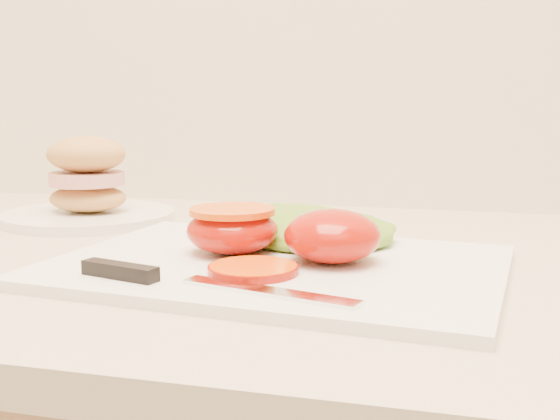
# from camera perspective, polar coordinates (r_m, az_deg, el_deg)

# --- Properties ---
(cutting_board) EXTENTS (0.42, 0.32, 0.01)m
(cutting_board) POSITION_cam_1_polar(r_m,az_deg,el_deg) (0.63, -0.23, -4.60)
(cutting_board) COLOR white
(cutting_board) RESTS_ON counter
(tomato_half_dome) EXTENTS (0.09, 0.09, 0.05)m
(tomato_half_dome) POSITION_cam_1_polar(r_m,az_deg,el_deg) (0.63, 4.27, -2.11)
(tomato_half_dome) COLOR #B01400
(tomato_half_dome) RESTS_ON cutting_board
(tomato_half_cut) EXTENTS (0.09, 0.09, 0.04)m
(tomato_half_cut) POSITION_cam_1_polar(r_m,az_deg,el_deg) (0.66, -3.90, -1.51)
(tomato_half_cut) COLOR #B01400
(tomato_half_cut) RESTS_ON cutting_board
(tomato_slice_0) EXTENTS (0.07, 0.07, 0.01)m
(tomato_slice_0) POSITION_cam_1_polar(r_m,az_deg,el_deg) (0.59, -2.20, -4.83)
(tomato_slice_0) COLOR #EE6209
(tomato_slice_0) RESTS_ON cutting_board
(lettuce_leaf_0) EXTENTS (0.17, 0.13, 0.03)m
(lettuce_leaf_0) POSITION_cam_1_polar(r_m,az_deg,el_deg) (0.71, 0.88, -1.43)
(lettuce_leaf_0) COLOR #6B9D29
(lettuce_leaf_0) RESTS_ON cutting_board
(lettuce_leaf_1) EXTENTS (0.14, 0.13, 0.03)m
(lettuce_leaf_1) POSITION_cam_1_polar(r_m,az_deg,el_deg) (0.70, 4.83, -1.77)
(lettuce_leaf_1) COLOR #6B9D29
(lettuce_leaf_1) RESTS_ON cutting_board
(knife) EXTENTS (0.24, 0.06, 0.01)m
(knife) POSITION_cam_1_polar(r_m,az_deg,el_deg) (0.56, -8.50, -5.52)
(knife) COLOR silver
(knife) RESTS_ON cutting_board
(sandwich_plate) EXTENTS (0.22, 0.22, 0.11)m
(sandwich_plate) POSITION_cam_1_polar(r_m,az_deg,el_deg) (0.92, -15.36, 1.46)
(sandwich_plate) COLOR white
(sandwich_plate) RESTS_ON counter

